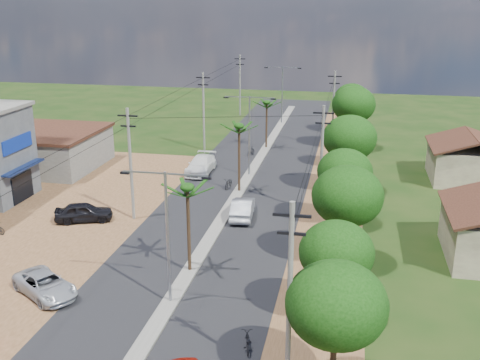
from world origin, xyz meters
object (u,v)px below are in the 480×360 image
object	(u,v)px
car_silver_mid	(243,208)
car_parked_dark	(84,212)
car_parked_silver	(45,285)
car_white_far	(201,165)
moto_rider_east	(247,342)

from	to	relation	value
car_silver_mid	car_parked_dark	size ratio (longest dim) A/B	1.06
car_parked_silver	car_parked_dark	world-z (taller)	car_parked_dark
car_parked_silver	car_white_far	bearing A→B (deg)	26.76
car_parked_silver	car_parked_dark	bearing A→B (deg)	47.77
car_silver_mid	moto_rider_east	distance (m)	17.94
car_white_far	moto_rider_east	bearing A→B (deg)	-71.19
car_white_far	car_parked_silver	size ratio (longest dim) A/B	1.19
car_parked_silver	moto_rider_east	size ratio (longest dim) A/B	2.88
car_parked_silver	moto_rider_east	world-z (taller)	car_parked_silver
car_parked_dark	moto_rider_east	world-z (taller)	car_parked_dark
car_parked_dark	car_parked_silver	bearing A→B (deg)	174.80
car_silver_mid	car_parked_silver	world-z (taller)	car_silver_mid
car_silver_mid	car_parked_silver	bearing A→B (deg)	52.95
car_silver_mid	car_white_far	distance (m)	12.88
car_silver_mid	car_white_far	size ratio (longest dim) A/B	0.84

